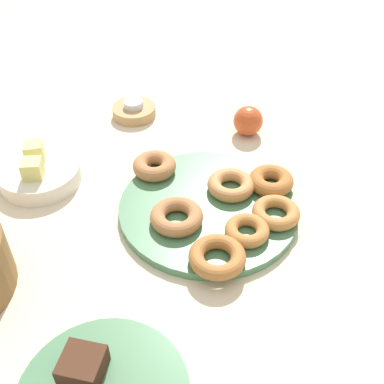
{
  "coord_description": "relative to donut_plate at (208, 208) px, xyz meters",
  "views": [
    {
      "loc": [
        -0.63,
        0.02,
        0.6
      ],
      "look_at": [
        0.0,
        0.03,
        0.05
      ],
      "focal_mm": 44.17,
      "sensor_mm": 36.0,
      "label": 1
    }
  ],
  "objects": [
    {
      "name": "donut_2",
      "position": [
        -0.08,
        -0.06,
        0.02
      ],
      "size": [
        0.08,
        0.08,
        0.02
      ],
      "primitive_type": "torus",
      "rotation": [
        0.0,
        0.0,
        6.26
      ],
      "color": "#BC7A3D",
      "rests_on": "donut_plate"
    },
    {
      "name": "donut_4",
      "position": [
        0.1,
        0.11,
        0.02
      ],
      "size": [
        0.12,
        0.12,
        0.03
      ],
      "primitive_type": "torus",
      "rotation": [
        0.0,
        0.0,
        2.56
      ],
      "color": "#B27547",
      "rests_on": "donut_plate"
    },
    {
      "name": "donut_6",
      "position": [
        0.05,
        -0.12,
        0.02
      ],
      "size": [
        0.11,
        0.11,
        0.03
      ],
      "primitive_type": "torus",
      "rotation": [
        0.0,
        0.0,
        1.93
      ],
      "color": "#AD6B33",
      "rests_on": "donut_plate"
    },
    {
      "name": "donut_0",
      "position": [
        -0.05,
        0.06,
        0.02
      ],
      "size": [
        0.13,
        0.13,
        0.03
      ],
      "primitive_type": "torus",
      "rotation": [
        0.0,
        0.0,
        0.68
      ],
      "color": "#B27547",
      "rests_on": "donut_plate"
    },
    {
      "name": "apple",
      "position": [
        0.26,
        -0.09,
        0.02
      ],
      "size": [
        0.07,
        0.07,
        0.07
      ],
      "primitive_type": "sphere",
      "color": "#CC4C23",
      "rests_on": "ground_plane"
    },
    {
      "name": "candle_holder",
      "position": [
        0.33,
        0.17,
        0.0
      ],
      "size": [
        0.1,
        0.1,
        0.02
      ],
      "primitive_type": "cylinder",
      "color": "tan",
      "rests_on": "ground_plane"
    },
    {
      "name": "brownie_far",
      "position": [
        -0.33,
        0.16,
        0.02
      ],
      "size": [
        0.06,
        0.06,
        0.03
      ],
      "primitive_type": "cube",
      "rotation": [
        0.0,
        0.0,
        -0.2
      ],
      "color": "#472819",
      "rests_on": "cake_plate"
    },
    {
      "name": "fruit_bowl",
      "position": [
        0.08,
        0.33,
        0.01
      ],
      "size": [
        0.16,
        0.16,
        0.03
      ],
      "primitive_type": "cylinder",
      "color": "silver",
      "rests_on": "ground_plane"
    },
    {
      "name": "melon_chunk_left",
      "position": [
        0.05,
        0.33,
        0.04
      ],
      "size": [
        0.04,
        0.04,
        0.04
      ],
      "primitive_type": "cube",
      "rotation": [
        0.0,
        0.0,
        0.09
      ],
      "color": "#DBD67A",
      "rests_on": "fruit_bowl"
    },
    {
      "name": "tealight",
      "position": [
        0.33,
        0.17,
        0.02
      ],
      "size": [
        0.05,
        0.05,
        0.01
      ],
      "primitive_type": "cylinder",
      "color": "silver",
      "rests_on": "candle_holder"
    },
    {
      "name": "melon_chunk_right",
      "position": [
        0.11,
        0.34,
        0.04
      ],
      "size": [
        0.04,
        0.04,
        0.04
      ],
      "primitive_type": "cube",
      "rotation": [
        0.0,
        0.0,
        0.23
      ],
      "color": "#DBD67A",
      "rests_on": "fruit_bowl"
    },
    {
      "name": "donut_1",
      "position": [
        0.04,
        -0.04,
        0.02
      ],
      "size": [
        0.12,
        0.12,
        0.03
      ],
      "primitive_type": "torus",
      "rotation": [
        0.0,
        0.0,
        0.94
      ],
      "color": "#C6844C",
      "rests_on": "donut_plate"
    },
    {
      "name": "donut_plate",
      "position": [
        0.0,
        0.0,
        0.0
      ],
      "size": [
        0.33,
        0.33,
        0.02
      ],
      "primitive_type": "cylinder",
      "color": "#4C7F56",
      "rests_on": "ground_plane"
    },
    {
      "name": "donut_3",
      "position": [
        -0.03,
        -0.12,
        0.02
      ],
      "size": [
        0.12,
        0.12,
        0.02
      ],
      "primitive_type": "torus",
      "rotation": [
        0.0,
        0.0,
        5.3
      ],
      "color": "#BC7A3D",
      "rests_on": "donut_plate"
    },
    {
      "name": "ground_plane",
      "position": [
        0.0,
        0.0,
        -0.01
      ],
      "size": [
        2.4,
        2.4,
        0.0
      ],
      "primitive_type": "plane",
      "color": "beige"
    },
    {
      "name": "donut_5",
      "position": [
        -0.14,
        -0.01,
        0.02
      ],
      "size": [
        0.13,
        0.13,
        0.03
      ],
      "primitive_type": "torus",
      "rotation": [
        0.0,
        0.0,
        2.55
      ],
      "color": "#AD6B33",
      "rests_on": "donut_plate"
    }
  ]
}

